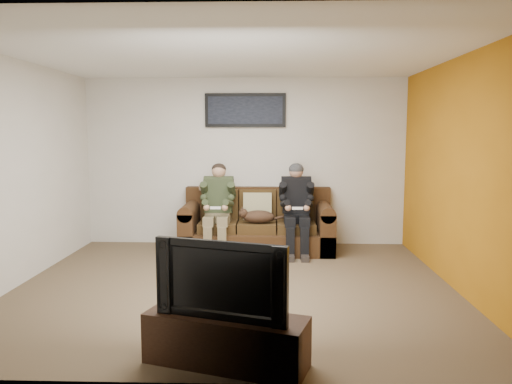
{
  "coord_description": "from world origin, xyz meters",
  "views": [
    {
      "loc": [
        0.43,
        -5.57,
        1.77
      ],
      "look_at": [
        0.2,
        1.2,
        0.95
      ],
      "focal_mm": 35.0,
      "sensor_mm": 36.0,
      "label": 1
    }
  ],
  "objects_px": {
    "cat": "(257,216)",
    "framed_poster": "(245,110)",
    "tv_stand": "(226,340)",
    "sofa": "(257,227)",
    "person_right": "(296,203)",
    "television": "(226,277)",
    "person_left": "(218,203)"
  },
  "relations": [
    {
      "from": "framed_poster",
      "to": "sofa",
      "type": "bearing_deg",
      "value": -62.62
    },
    {
      "from": "framed_poster",
      "to": "tv_stand",
      "type": "height_order",
      "value": "framed_poster"
    },
    {
      "from": "cat",
      "to": "television",
      "type": "height_order",
      "value": "television"
    },
    {
      "from": "sofa",
      "to": "person_right",
      "type": "xyz_separation_m",
      "value": [
        0.58,
        -0.19,
        0.39
      ]
    },
    {
      "from": "sofa",
      "to": "person_left",
      "type": "xyz_separation_m",
      "value": [
        -0.58,
        -0.19,
        0.39
      ]
    },
    {
      "from": "television",
      "to": "framed_poster",
      "type": "bearing_deg",
      "value": 108.49
    },
    {
      "from": "person_right",
      "to": "television",
      "type": "relative_size",
      "value": 1.27
    },
    {
      "from": "person_left",
      "to": "television",
      "type": "xyz_separation_m",
      "value": [
        0.45,
        -3.59,
        -0.05
      ]
    },
    {
      "from": "sofa",
      "to": "television",
      "type": "relative_size",
      "value": 2.17
    },
    {
      "from": "sofa",
      "to": "tv_stand",
      "type": "xyz_separation_m",
      "value": [
        -0.12,
        -3.78,
        -0.15
      ]
    },
    {
      "from": "person_left",
      "to": "sofa",
      "type": "bearing_deg",
      "value": 18.01
    },
    {
      "from": "person_right",
      "to": "tv_stand",
      "type": "xyz_separation_m",
      "value": [
        -0.7,
        -3.59,
        -0.54
      ]
    },
    {
      "from": "framed_poster",
      "to": "television",
      "type": "distance_m",
      "value": 4.4
    },
    {
      "from": "sofa",
      "to": "tv_stand",
      "type": "bearing_deg",
      "value": -91.85
    },
    {
      "from": "framed_poster",
      "to": "television",
      "type": "height_order",
      "value": "framed_poster"
    },
    {
      "from": "person_left",
      "to": "person_right",
      "type": "bearing_deg",
      "value": 0.02
    },
    {
      "from": "cat",
      "to": "person_left",
      "type": "bearing_deg",
      "value": 173.15
    },
    {
      "from": "television",
      "to": "person_left",
      "type": "bearing_deg",
      "value": 114.62
    },
    {
      "from": "sofa",
      "to": "person_right",
      "type": "relative_size",
      "value": 1.7
    },
    {
      "from": "tv_stand",
      "to": "framed_poster",
      "type": "bearing_deg",
      "value": 108.49
    },
    {
      "from": "person_left",
      "to": "television",
      "type": "bearing_deg",
      "value": -82.8
    },
    {
      "from": "person_left",
      "to": "framed_poster",
      "type": "height_order",
      "value": "framed_poster"
    },
    {
      "from": "cat",
      "to": "framed_poster",
      "type": "bearing_deg",
      "value": 107.68
    },
    {
      "from": "sofa",
      "to": "cat",
      "type": "bearing_deg",
      "value": -88.89
    },
    {
      "from": "cat",
      "to": "television",
      "type": "distance_m",
      "value": 3.53
    },
    {
      "from": "framed_poster",
      "to": "tv_stand",
      "type": "distance_m",
      "value": 4.58
    },
    {
      "from": "sofa",
      "to": "cat",
      "type": "distance_m",
      "value": 0.33
    },
    {
      "from": "cat",
      "to": "framed_poster",
      "type": "distance_m",
      "value": 1.69
    },
    {
      "from": "cat",
      "to": "tv_stand",
      "type": "height_order",
      "value": "cat"
    },
    {
      "from": "cat",
      "to": "framed_poster",
      "type": "xyz_separation_m",
      "value": [
        -0.21,
        0.64,
        1.55
      ]
    },
    {
      "from": "person_left",
      "to": "person_right",
      "type": "xyz_separation_m",
      "value": [
        1.15,
        0.0,
        0.0
      ]
    },
    {
      "from": "person_left",
      "to": "framed_poster",
      "type": "bearing_deg",
      "value": 56.76
    }
  ]
}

